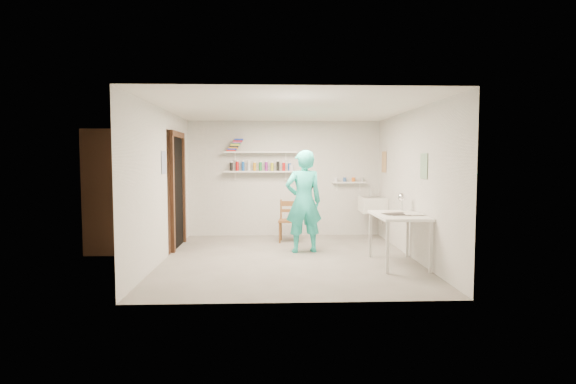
{
  "coord_description": "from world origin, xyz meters",
  "views": [
    {
      "loc": [
        -0.3,
        -7.15,
        1.59
      ],
      "look_at": [
        0.0,
        0.4,
        1.05
      ],
      "focal_mm": 28.0,
      "sensor_mm": 36.0,
      "label": 1
    }
  ],
  "objects_px": {
    "wall_clock": "(305,184)",
    "desk_lamp": "(402,197)",
    "wooden_chair": "(289,221)",
    "work_table": "(398,240)",
    "belfast_sink": "(373,205)",
    "man": "(304,201)"
  },
  "relations": [
    {
      "from": "desk_lamp",
      "to": "wall_clock",
      "type": "bearing_deg",
      "value": 153.76
    },
    {
      "from": "wall_clock",
      "to": "desk_lamp",
      "type": "relative_size",
      "value": 2.18
    },
    {
      "from": "belfast_sink",
      "to": "man",
      "type": "height_order",
      "value": "man"
    },
    {
      "from": "belfast_sink",
      "to": "wall_clock",
      "type": "height_order",
      "value": "wall_clock"
    },
    {
      "from": "work_table",
      "to": "desk_lamp",
      "type": "xyz_separation_m",
      "value": [
        0.19,
        0.46,
        0.61
      ]
    },
    {
      "from": "man",
      "to": "desk_lamp",
      "type": "relative_size",
      "value": 12.15
    },
    {
      "from": "belfast_sink",
      "to": "wall_clock",
      "type": "bearing_deg",
      "value": -145.8
    },
    {
      "from": "wooden_chair",
      "to": "work_table",
      "type": "xyz_separation_m",
      "value": [
        1.58,
        -1.96,
        -0.03
      ]
    },
    {
      "from": "wall_clock",
      "to": "desk_lamp",
      "type": "xyz_separation_m",
      "value": [
        1.52,
        -0.75,
        -0.18
      ]
    },
    {
      "from": "work_table",
      "to": "desk_lamp",
      "type": "distance_m",
      "value": 0.79
    },
    {
      "from": "wooden_chair",
      "to": "desk_lamp",
      "type": "distance_m",
      "value": 2.39
    },
    {
      "from": "wall_clock",
      "to": "wooden_chair",
      "type": "xyz_separation_m",
      "value": [
        -0.25,
        0.75,
        -0.76
      ]
    },
    {
      "from": "belfast_sink",
      "to": "wall_clock",
      "type": "xyz_separation_m",
      "value": [
        -1.44,
        -0.98,
        0.47
      ]
    },
    {
      "from": "belfast_sink",
      "to": "work_table",
      "type": "relative_size",
      "value": 0.52
    },
    {
      "from": "work_table",
      "to": "belfast_sink",
      "type": "bearing_deg",
      "value": 87.13
    },
    {
      "from": "belfast_sink",
      "to": "desk_lamp",
      "type": "bearing_deg",
      "value": -87.32
    },
    {
      "from": "wooden_chair",
      "to": "desk_lamp",
      "type": "relative_size",
      "value": 5.72
    },
    {
      "from": "belfast_sink",
      "to": "desk_lamp",
      "type": "height_order",
      "value": "desk_lamp"
    },
    {
      "from": "wooden_chair",
      "to": "work_table",
      "type": "bearing_deg",
      "value": -45.03
    },
    {
      "from": "wall_clock",
      "to": "wooden_chair",
      "type": "bearing_deg",
      "value": 98.86
    },
    {
      "from": "man",
      "to": "wooden_chair",
      "type": "relative_size",
      "value": 2.13
    },
    {
      "from": "belfast_sink",
      "to": "wooden_chair",
      "type": "distance_m",
      "value": 1.73
    }
  ]
}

